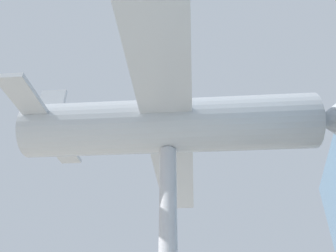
% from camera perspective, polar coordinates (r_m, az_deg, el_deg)
% --- Properties ---
extents(support_pylon_central, '(0.63, 0.63, 7.48)m').
position_cam_1_polar(support_pylon_central, '(11.45, 0.00, -21.03)').
color(support_pylon_central, '#B7B7BC').
rests_on(support_pylon_central, ground_plane).
extents(suspended_airplane, '(20.56, 13.48, 3.17)m').
position_cam_1_polar(suspended_airplane, '(13.23, 1.36, 0.08)').
color(suspended_airplane, '#B2B7BC').
rests_on(suspended_airplane, support_pylon_central).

